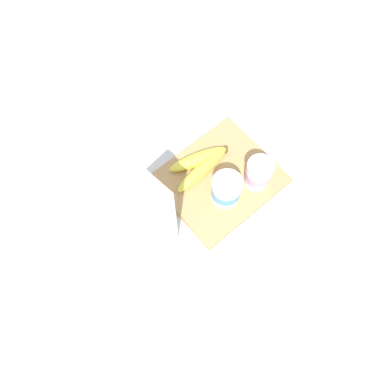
{
  "coord_description": "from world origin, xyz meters",
  "views": [
    {
      "loc": [
        0.33,
        0.28,
        0.94
      ],
      "look_at": [
        0.1,
        0.0,
        0.07
      ],
      "focal_mm": 36.13,
      "sensor_mm": 36.0,
      "label": 1
    }
  ],
  "objects_px": {
    "yogurt_cup_back": "(226,190)",
    "banana_bunch": "(200,164)",
    "cutting_board": "(219,180)",
    "cereal_box": "(136,235)",
    "spoon": "(287,140)",
    "yogurt_cup_front": "(258,174)"
  },
  "relations": [
    {
      "from": "yogurt_cup_back",
      "to": "banana_bunch",
      "type": "distance_m",
      "value": 0.11
    },
    {
      "from": "yogurt_cup_back",
      "to": "cutting_board",
      "type": "bearing_deg",
      "value": -117.52
    },
    {
      "from": "cereal_box",
      "to": "banana_bunch",
      "type": "height_order",
      "value": "cereal_box"
    },
    {
      "from": "cutting_board",
      "to": "yogurt_cup_back",
      "type": "relative_size",
      "value": 3.32
    },
    {
      "from": "cutting_board",
      "to": "spoon",
      "type": "distance_m",
      "value": 0.23
    },
    {
      "from": "yogurt_cup_back",
      "to": "banana_bunch",
      "type": "bearing_deg",
      "value": -93.87
    },
    {
      "from": "cutting_board",
      "to": "spoon",
      "type": "relative_size",
      "value": 2.17
    },
    {
      "from": "yogurt_cup_front",
      "to": "spoon",
      "type": "xyz_separation_m",
      "value": [
        -0.16,
        -0.04,
        -0.06
      ]
    },
    {
      "from": "cutting_board",
      "to": "yogurt_cup_front",
      "type": "bearing_deg",
      "value": 134.42
    },
    {
      "from": "banana_bunch",
      "to": "cereal_box",
      "type": "bearing_deg",
      "value": 17.33
    },
    {
      "from": "yogurt_cup_back",
      "to": "spoon",
      "type": "height_order",
      "value": "yogurt_cup_back"
    },
    {
      "from": "banana_bunch",
      "to": "spoon",
      "type": "height_order",
      "value": "banana_bunch"
    },
    {
      "from": "cutting_board",
      "to": "yogurt_cup_back",
      "type": "height_order",
      "value": "yogurt_cup_back"
    },
    {
      "from": "cereal_box",
      "to": "banana_bunch",
      "type": "bearing_deg",
      "value": -169.73
    },
    {
      "from": "cereal_box",
      "to": "spoon",
      "type": "relative_size",
      "value": 2.13
    },
    {
      "from": "banana_bunch",
      "to": "yogurt_cup_front",
      "type": "bearing_deg",
      "value": 124.0
    },
    {
      "from": "cereal_box",
      "to": "yogurt_cup_back",
      "type": "distance_m",
      "value": 0.26
    },
    {
      "from": "cutting_board",
      "to": "spoon",
      "type": "height_order",
      "value": "cutting_board"
    },
    {
      "from": "cutting_board",
      "to": "cereal_box",
      "type": "bearing_deg",
      "value": 4.61
    },
    {
      "from": "yogurt_cup_front",
      "to": "spoon",
      "type": "height_order",
      "value": "yogurt_cup_front"
    },
    {
      "from": "yogurt_cup_front",
      "to": "yogurt_cup_back",
      "type": "distance_m",
      "value": 0.09
    },
    {
      "from": "cutting_board",
      "to": "yogurt_cup_back",
      "type": "distance_m",
      "value": 0.08
    }
  ]
}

